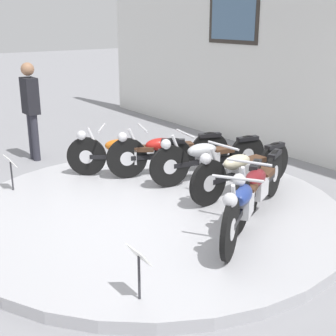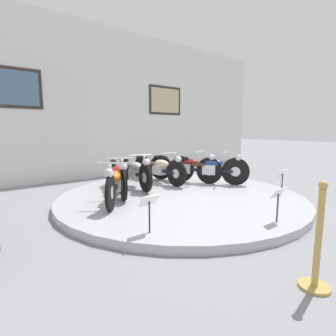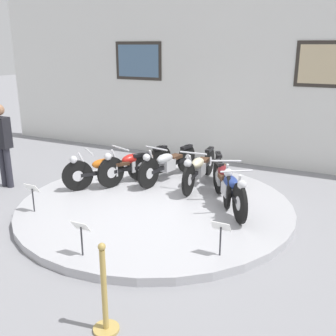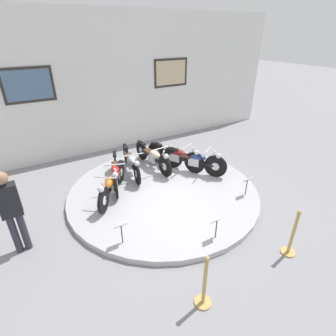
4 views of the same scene
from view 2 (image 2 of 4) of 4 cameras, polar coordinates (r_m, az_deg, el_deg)
ground_plane at (r=5.54m, az=2.74°, el=-6.98°), size 60.00×60.00×0.00m
display_platform at (r=5.53m, az=2.74°, el=-6.32°), size 4.96×4.96×0.13m
back_wall at (r=8.50m, az=-14.28°, el=13.53°), size 14.00×0.22×4.52m
motorcycle_orange at (r=5.02m, az=-11.00°, el=-2.83°), size 1.25×1.58×0.78m
motorcycle_red at (r=5.63m, az=-10.80°, el=-1.52°), size 0.76×1.89×0.79m
motorcycle_silver at (r=6.20m, az=-7.29°, el=-0.55°), size 0.54×1.95×0.79m
motorcycle_cream at (r=6.59m, az=-1.97°, el=0.05°), size 0.54×1.97×0.79m
motorcycle_maroon at (r=6.73m, az=3.82°, el=0.31°), size 0.92×1.83×0.80m
motorcycle_blue at (r=6.56m, az=8.95°, el=0.05°), size 1.16×1.70×0.81m
info_placard_front_left at (r=3.42m, az=-4.09°, el=-8.16°), size 0.26×0.11×0.51m
info_placard_front_centre at (r=4.12m, az=22.85°, el=-5.93°), size 0.26×0.11×0.51m
info_placard_front_right at (r=5.96m, az=23.66°, el=-1.68°), size 0.26×0.11×0.51m
stanchion_post_left_of_entry at (r=2.88m, az=29.71°, el=-15.83°), size 0.28×0.28×1.02m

